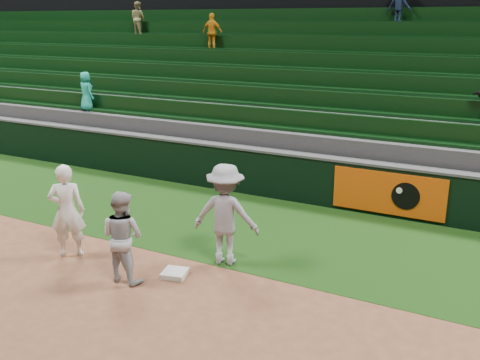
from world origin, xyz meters
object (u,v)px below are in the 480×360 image
(baserunner, at_px, (123,236))
(first_base, at_px, (175,273))
(base_coach, at_px, (226,215))
(first_baseman, at_px, (67,211))

(baserunner, bearing_deg, first_base, -142.38)
(baserunner, xyz_separation_m, base_coach, (1.27, 1.44, 0.15))
(first_base, height_order, first_baseman, first_baseman)
(first_baseman, bearing_deg, base_coach, 166.71)
(first_baseman, xyz_separation_m, baserunner, (1.62, -0.32, -0.10))
(first_baseman, height_order, baserunner, first_baseman)
(baserunner, bearing_deg, first_baseman, -10.28)
(first_base, xyz_separation_m, first_baseman, (-2.33, -0.21, 0.88))
(first_baseman, bearing_deg, first_base, 150.60)
(baserunner, distance_m, base_coach, 1.92)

